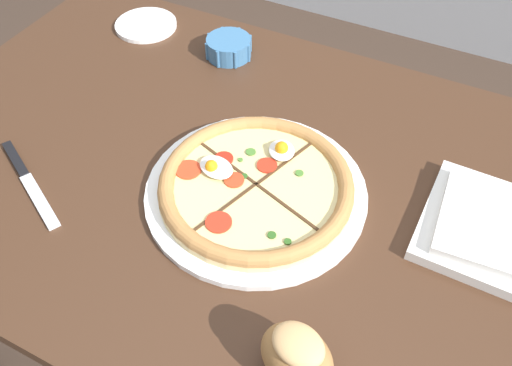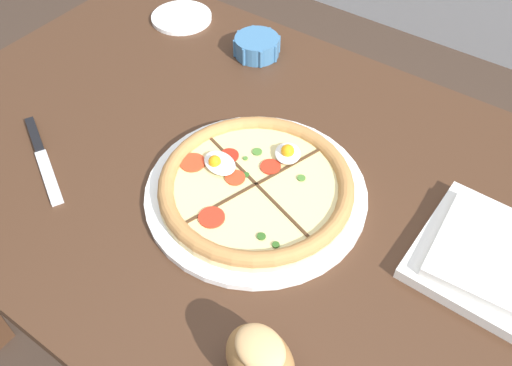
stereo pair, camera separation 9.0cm
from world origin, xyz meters
The scene contains 8 objects.
ground_plane centered at (0.00, 0.00, 0.00)m, with size 12.00×12.00×0.00m, color #3D2D23.
dining_table centered at (0.00, 0.00, 0.66)m, with size 1.47×0.85×0.76m.
pizza centered at (-0.02, -0.04, 0.78)m, with size 0.38×0.38×0.05m.
ramekin_bowl centered at (-0.26, 0.30, 0.78)m, with size 0.10×0.10×0.04m.
napkin_folded centered at (0.37, 0.06, 0.77)m, with size 0.26×0.22×0.04m.
bread_piece_near centered at (0.16, -0.29, 0.80)m, with size 0.12×0.10×0.09m.
knife_main centered at (-0.39, -0.19, 0.76)m, with size 0.22×0.13×0.01m.
side_saucer centered at (-0.49, 0.31, 0.76)m, with size 0.14×0.14×0.01m.
Camera 1 is at (0.25, -0.57, 1.46)m, focal length 38.00 mm.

